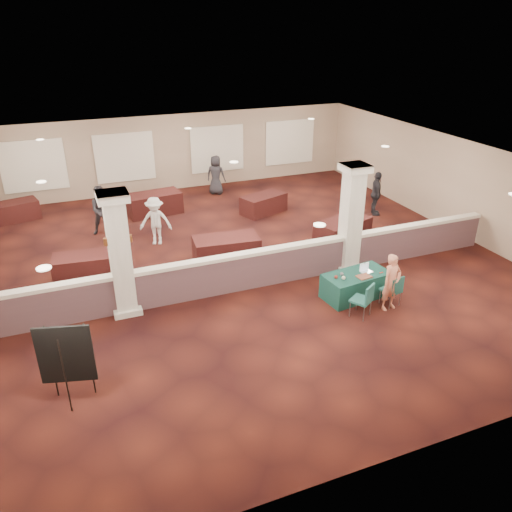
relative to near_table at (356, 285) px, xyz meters
name	(u,v)px	position (x,y,z in m)	size (l,w,h in m)	color
ground	(236,264)	(-2.35, 3.00, -0.34)	(16.00, 16.00, 0.00)	#3F160F
wall_back	(172,153)	(-2.35, 11.00, 1.26)	(16.00, 0.04, 3.20)	gray
wall_front	(405,385)	(-2.35, -5.00, 1.26)	(16.00, 0.04, 3.20)	gray
wall_right	(453,185)	(5.65, 3.00, 1.26)	(0.04, 16.00, 3.20)	gray
ceiling	(234,161)	(-2.35, 3.00, 2.86)	(16.00, 16.00, 0.02)	white
partition_wall	(254,269)	(-2.35, 1.50, 0.23)	(15.60, 0.28, 1.10)	#583B44
column_left	(120,254)	(-5.85, 1.50, 1.30)	(0.72, 0.72, 3.20)	beige
column_right	(351,218)	(0.65, 1.50, 1.30)	(0.72, 0.72, 3.20)	beige
sconce_left	(106,242)	(-6.13, 1.50, 1.66)	(0.12, 0.12, 0.18)	brown
sconce_right	(130,238)	(-5.57, 1.50, 1.66)	(0.12, 0.12, 0.18)	brown
near_table	(356,285)	(0.00, 0.00, 0.00)	(1.77, 0.89, 0.68)	#103D33
conf_chair_main	(393,289)	(0.62, -0.79, 0.17)	(0.50, 0.51, 0.87)	#1E574E
conf_chair_side	(365,298)	(-0.37, -0.96, 0.20)	(0.63, 0.63, 0.92)	#1E574E
easel_board	(66,355)	(-7.32, -1.51, 0.77)	(1.01, 0.60, 1.75)	black
woman	(391,282)	(0.48, -0.85, 0.42)	(0.55, 0.36, 1.52)	#DD7860
far_table_front_left	(85,266)	(-6.66, 3.82, 0.01)	(1.74, 0.87, 0.70)	black
far_table_front_center	(226,250)	(-2.55, 3.30, 0.06)	(1.98, 0.99, 0.80)	black
far_table_front_right	(342,231)	(1.54, 3.30, 0.05)	(1.91, 0.96, 0.78)	black
far_table_back_left	(14,211)	(-8.75, 9.50, 0.01)	(1.72, 0.86, 0.70)	black
far_table_back_center	(154,203)	(-3.77, 8.28, 0.06)	(1.99, 1.00, 0.81)	black
far_table_back_right	(264,204)	(0.15, 6.84, 0.01)	(1.73, 0.87, 0.70)	black
attendee_a	(102,210)	(-5.77, 7.00, 0.51)	(0.82, 0.45, 1.70)	black
attendee_b	(155,221)	(-4.26, 5.45, 0.46)	(1.03, 0.47, 1.61)	silver
attendee_c	(376,194)	(4.00, 5.07, 0.49)	(0.98, 0.47, 1.66)	black
attendee_d	(216,175)	(-0.85, 9.68, 0.48)	(0.81, 0.44, 1.64)	black
laptop_base	(366,272)	(0.28, -0.01, 0.35)	(0.31, 0.21, 0.02)	silver
laptop_screen	(364,267)	(0.27, 0.09, 0.46)	(0.31, 0.01, 0.21)	silver
screen_glow	(364,267)	(0.27, 0.09, 0.45)	(0.28, 0.00, 0.18)	silver
knitting	(364,277)	(0.07, -0.23, 0.35)	(0.37, 0.28, 0.03)	#B0441C
yarn_cream	(344,278)	(-0.50, -0.15, 0.39)	(0.10, 0.10, 0.10)	beige
yarn_red	(336,277)	(-0.65, -0.03, 0.39)	(0.09, 0.09, 0.09)	maroon
yarn_grey	(342,274)	(-0.43, 0.06, 0.39)	(0.10, 0.10, 0.10)	#4F4E53
scissors	(381,273)	(0.63, -0.19, 0.35)	(0.11, 0.03, 0.01)	red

